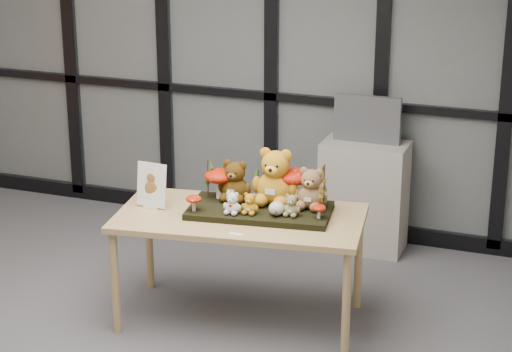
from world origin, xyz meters
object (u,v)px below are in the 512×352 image
at_px(plush_cream_hedgehog, 277,208).
at_px(mushroom_back_right, 293,184).
at_px(mushroom_front_left, 194,202).
at_px(bear_brown_medium, 235,178).
at_px(mushroom_back_left, 219,182).
at_px(bear_white_bow, 232,202).
at_px(bear_tan_back, 311,186).
at_px(bear_pooh_yellow, 276,173).
at_px(mushroom_front_right, 319,211).
at_px(display_table, 240,225).
at_px(cabinet, 364,196).
at_px(monitor, 367,119).
at_px(bear_small_yellow, 250,202).
at_px(sign_holder, 152,187).
at_px(diorama_tray, 260,211).
at_px(bear_beige_small, 292,204).

bearing_deg(plush_cream_hedgehog, mushroom_back_right, 76.63).
bearing_deg(mushroom_front_left, bear_brown_medium, 58.70).
relative_size(plush_cream_hedgehog, mushroom_back_left, 0.44).
bearing_deg(plush_cream_hedgehog, bear_brown_medium, 145.56).
bearing_deg(bear_white_bow, bear_tan_back, 23.82).
distance_m(plush_cream_hedgehog, mushroom_back_right, 0.26).
xyz_separation_m(bear_pooh_yellow, bear_white_bow, (-0.18, -0.26, -0.12)).
bearing_deg(mushroom_back_left, mushroom_front_right, -9.89).
relative_size(display_table, bear_white_bow, 10.55).
relative_size(mushroom_back_left, cabinet, 0.25).
height_order(bear_pooh_yellow, bear_brown_medium, bear_pooh_yellow).
distance_m(mushroom_front_left, monitor, 1.69).
relative_size(cabinet, monitor, 1.69).
bearing_deg(cabinet, bear_small_yellow, -104.10).
bearing_deg(sign_holder, plush_cream_hedgehog, 8.01).
xyz_separation_m(display_table, mushroom_front_right, (0.49, 0.03, 0.15)).
bearing_deg(monitor, display_table, -107.43).
xyz_separation_m(diorama_tray, cabinet, (0.34, 1.32, -0.31)).
distance_m(display_table, mushroom_back_left, 0.32).
xyz_separation_m(display_table, bear_brown_medium, (-0.09, 0.15, 0.25)).
relative_size(mushroom_front_right, monitor, 0.19).
height_order(sign_holder, monitor, monitor).
height_order(bear_brown_medium, plush_cream_hedgehog, bear_brown_medium).
distance_m(mushroom_front_left, mushroom_front_right, 0.76).
height_order(bear_tan_back, bear_white_bow, bear_tan_back).
bearing_deg(mushroom_back_left, mushroom_front_left, -102.63).
relative_size(bear_tan_back, mushroom_back_right, 1.17).
xyz_separation_m(bear_beige_small, mushroom_front_right, (0.17, 0.01, -0.03)).
height_order(bear_pooh_yellow, cabinet, bear_pooh_yellow).
distance_m(bear_tan_back, plush_cream_hedgehog, 0.27).
relative_size(diorama_tray, mushroom_front_right, 9.15).
bearing_deg(bear_beige_small, mushroom_back_left, 157.59).
height_order(mushroom_back_left, cabinet, mushroom_back_left).
bearing_deg(sign_holder, display_table, 10.62).
height_order(bear_brown_medium, bear_small_yellow, bear_brown_medium).
bearing_deg(plush_cream_hedgehog, bear_beige_small, 7.85).
bearing_deg(sign_holder, mushroom_front_left, -5.65).
xyz_separation_m(bear_small_yellow, mushroom_front_right, (0.41, 0.07, -0.03)).
relative_size(bear_small_yellow, mushroom_back_right, 0.60).
distance_m(bear_small_yellow, plush_cream_hedgehog, 0.16).
relative_size(display_table, plush_cream_hedgehog, 17.29).
relative_size(bear_pooh_yellow, monitor, 0.80).
relative_size(plush_cream_hedgehog, mushroom_front_right, 0.98).
height_order(bear_white_bow, plush_cream_hedgehog, bear_white_bow).
xyz_separation_m(display_table, bear_pooh_yellow, (0.17, 0.19, 0.30)).
xyz_separation_m(bear_tan_back, bear_small_yellow, (-0.31, -0.23, -0.07)).
relative_size(mushroom_back_left, monitor, 0.43).
bearing_deg(bear_small_yellow, bear_tan_back, 27.42).
relative_size(bear_pooh_yellow, mushroom_front_left, 3.58).
bearing_deg(bear_pooh_yellow, mushroom_back_left, 177.88).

